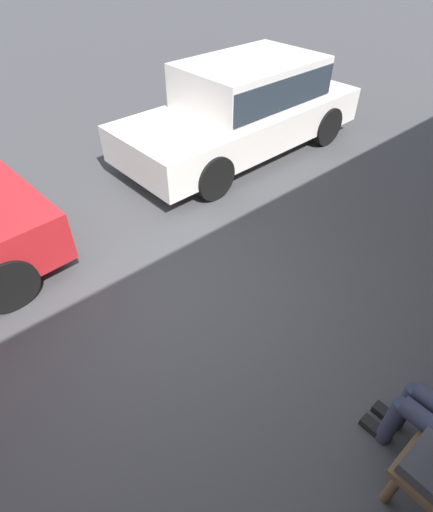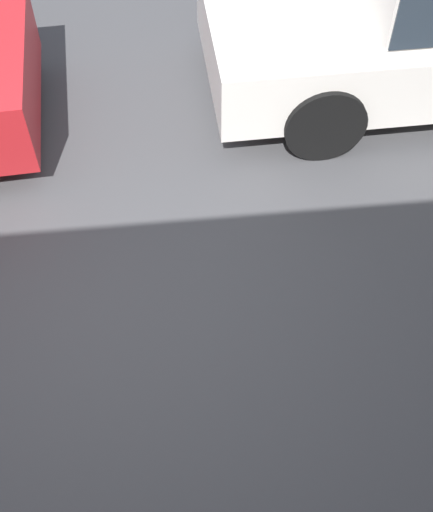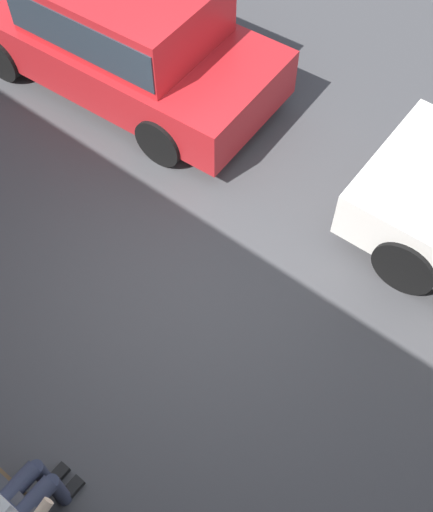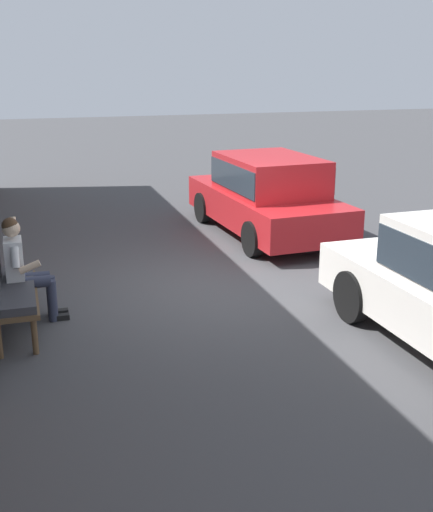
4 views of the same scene
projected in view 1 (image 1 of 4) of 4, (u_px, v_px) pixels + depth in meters
name	position (u px, v px, depth m)	size (l,w,h in m)	color
ground_plane	(171.00, 303.00, 4.42)	(60.00, 60.00, 0.00)	#424244
parked_car_near	(245.00, 105.00, 6.71)	(4.47, 1.91, 1.51)	white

